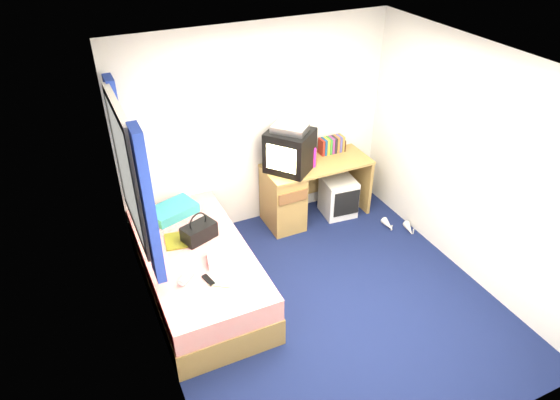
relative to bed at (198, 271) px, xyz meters
name	(u,v)px	position (x,y,z in m)	size (l,w,h in m)	color
ground	(326,303)	(1.10, -0.70, -0.27)	(3.40, 3.40, 0.00)	#0C1438
room_shell	(335,179)	(1.10, -0.70, 1.18)	(3.40, 3.40, 3.40)	white
bed	(198,271)	(0.00, 0.00, 0.00)	(1.01, 2.00, 0.54)	#A58144
pillow	(173,210)	(-0.04, 0.70, 0.33)	(0.49, 0.31, 0.11)	#1B57B2
desk	(296,192)	(1.46, 0.74, 0.14)	(1.30, 0.55, 0.75)	#A58144
storage_cube	(338,197)	(2.02, 0.65, -0.03)	(0.39, 0.39, 0.48)	silver
crt_tv	(290,151)	(1.38, 0.74, 0.72)	(0.65, 0.65, 0.48)	black
vcr	(290,128)	(1.38, 0.74, 1.00)	(0.38, 0.27, 0.07)	#ADADAF
book_row	(331,145)	(2.03, 0.90, 0.58)	(0.31, 0.13, 0.20)	maroon
picture_frame	(344,144)	(2.20, 0.90, 0.55)	(0.02, 0.12, 0.14)	black
pink_water_bottle	(313,158)	(1.65, 0.68, 0.60)	(0.07, 0.07, 0.23)	#DD1F93
aerosol_can	(304,159)	(1.57, 0.74, 0.57)	(0.05, 0.05, 0.17)	silver
handbag	(199,231)	(0.09, 0.16, 0.36)	(0.38, 0.29, 0.31)	black
towel	(222,258)	(0.18, -0.27, 0.32)	(0.27, 0.22, 0.09)	silver
magazine	(176,241)	(-0.14, 0.22, 0.28)	(0.21, 0.28, 0.01)	#CEC916
water_bottle	(187,276)	(-0.19, -0.37, 0.31)	(0.07, 0.07, 0.20)	silver
colour_swatch_fan	(221,284)	(0.05, -0.57, 0.28)	(0.22, 0.06, 0.01)	orange
remote_control	(208,280)	(-0.03, -0.47, 0.28)	(0.05, 0.16, 0.02)	black
window_assembly	(131,173)	(-0.45, 0.20, 1.15)	(0.11, 1.42, 1.40)	silver
white_heels	(399,227)	(2.51, 0.01, -0.23)	(0.32, 0.41, 0.09)	beige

